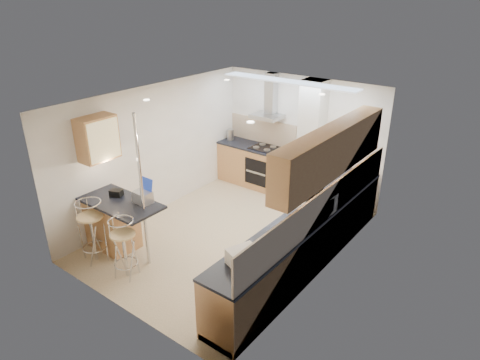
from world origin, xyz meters
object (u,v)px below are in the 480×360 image
Objects in this scene: laptop at (143,197)px; bar_stool_end at (124,248)px; bread_bin at (244,257)px; bar_stool_near at (92,231)px; microwave at (317,205)px.

laptop is 0.29× the size of bar_stool_end.
laptop is at bearing 71.13° from bar_stool_end.
bread_bin reaches higher than bar_stool_end.
laptop is at bearing -167.91° from bread_bin.
bar_stool_near reaches higher than bar_stool_end.
laptop is 2.29m from bread_bin.
laptop is 0.86m from bar_stool_end.
laptop reaches higher than bread_bin.
microwave is 2.00× the size of laptop.
microwave is 0.54× the size of bar_stool_near.
bar_stool_end is 2.12m from bread_bin.
bar_stool_end is at bearing 134.17° from microwave.
bar_stool_end is 2.60× the size of bread_bin.
microwave is 1.70m from bread_bin.
bar_stool_near is 1.08× the size of bar_stool_end.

